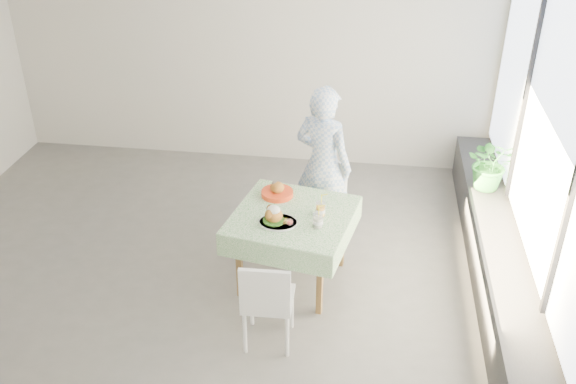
# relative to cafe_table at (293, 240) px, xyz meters

# --- Properties ---
(floor) EXTENTS (6.00, 6.00, 0.00)m
(floor) POSITION_rel_cafe_table_xyz_m (-0.90, 0.05, -0.46)
(floor) COLOR #585653
(floor) RESTS_ON ground
(wall_back) EXTENTS (6.00, 0.02, 2.80)m
(wall_back) POSITION_rel_cafe_table_xyz_m (-0.90, 2.55, 0.94)
(wall_back) COLOR beige
(wall_back) RESTS_ON ground
(wall_front) EXTENTS (6.00, 0.02, 2.80)m
(wall_front) POSITION_rel_cafe_table_xyz_m (-0.90, -2.45, 0.94)
(wall_front) COLOR beige
(wall_front) RESTS_ON ground
(wall_right) EXTENTS (0.02, 5.00, 2.80)m
(wall_right) POSITION_rel_cafe_table_xyz_m (2.10, 0.05, 0.94)
(wall_right) COLOR beige
(wall_right) RESTS_ON ground
(window_pane) EXTENTS (0.01, 4.80, 2.18)m
(window_pane) POSITION_rel_cafe_table_xyz_m (2.07, 0.05, 1.19)
(window_pane) COLOR #D1E0F9
(window_pane) RESTS_ON ground
(window_ledge) EXTENTS (0.40, 4.80, 0.50)m
(window_ledge) POSITION_rel_cafe_table_xyz_m (1.90, 0.05, -0.21)
(window_ledge) COLOR black
(window_ledge) RESTS_ON ground
(cafe_table) EXTENTS (1.22, 1.22, 0.74)m
(cafe_table) POSITION_rel_cafe_table_xyz_m (0.00, 0.00, 0.00)
(cafe_table) COLOR brown
(cafe_table) RESTS_ON ground
(chair_far) EXTENTS (0.56, 0.56, 0.89)m
(chair_far) POSITION_rel_cafe_table_xyz_m (0.18, 0.70, -0.19)
(chair_far) COLOR white
(chair_far) RESTS_ON ground
(chair_near) EXTENTS (0.42, 0.42, 0.86)m
(chair_near) POSITION_rel_cafe_table_xyz_m (-0.08, -0.86, -0.20)
(chair_near) COLOR white
(chair_near) RESTS_ON ground
(diner) EXTENTS (0.72, 0.62, 1.69)m
(diner) POSITION_rel_cafe_table_xyz_m (0.20, 0.79, 0.38)
(diner) COLOR #87A8D8
(diner) RESTS_ON ground
(main_dish) EXTENTS (0.35, 0.35, 0.18)m
(main_dish) POSITION_rel_cafe_table_xyz_m (-0.13, -0.18, 0.34)
(main_dish) COLOR white
(main_dish) RESTS_ON cafe_table
(juice_cup_orange) EXTENTS (0.10, 0.10, 0.27)m
(juice_cup_orange) POSITION_rel_cafe_table_xyz_m (0.25, 0.01, 0.34)
(juice_cup_orange) COLOR white
(juice_cup_orange) RESTS_ON cafe_table
(juice_cup_lemonade) EXTENTS (0.09, 0.09, 0.27)m
(juice_cup_lemonade) POSITION_rel_cafe_table_xyz_m (0.25, -0.18, 0.34)
(juice_cup_lemonade) COLOR white
(juice_cup_lemonade) RESTS_ON cafe_table
(second_dish) EXTENTS (0.30, 0.30, 0.14)m
(second_dish) POSITION_rel_cafe_table_xyz_m (-0.19, 0.31, 0.32)
(second_dish) COLOR red
(second_dish) RESTS_ON cafe_table
(potted_plant) EXTENTS (0.51, 0.45, 0.57)m
(potted_plant) POSITION_rel_cafe_table_xyz_m (1.90, 1.20, 0.32)
(potted_plant) COLOR #2A7426
(potted_plant) RESTS_ON window_ledge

